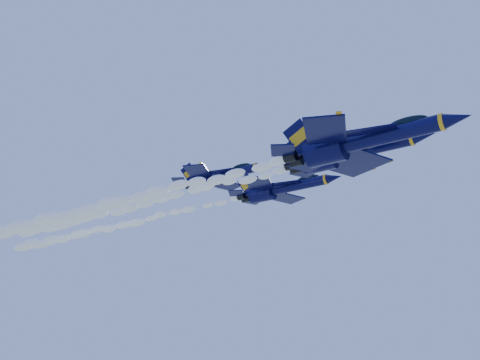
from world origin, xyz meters
The scene contains 8 objects.
jet_lead centered at (17.33, -10.23, 148.54)m, with size 17.88×14.67×6.65m.
smoke_trail_jet_lead centered at (-14.70, -10.23, 148.10)m, with size 48.77×2.14×1.92m, color white.
jet_second centered at (12.40, -1.39, 151.70)m, with size 17.25×14.15×6.41m.
smoke_trail_jet_second centered at (-19.36, -1.39, 151.27)m, with size 48.77×2.06×1.85m, color white.
jet_third centered at (-0.49, 6.73, 152.55)m, with size 15.24×12.50×5.66m.
smoke_trail_jet_third centered at (-31.38, 6.73, 152.13)m, with size 48.77×1.82×1.64m, color white.
jet_fourth centered at (-12.77, 9.60, 157.88)m, with size 15.45×12.67×5.74m.
smoke_trail_jet_fourth centered at (-43.76, 9.60, 157.46)m, with size 48.77×1.84×1.66m, color white.
Camera 1 is at (35.76, -59.59, 124.96)m, focal length 45.00 mm.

